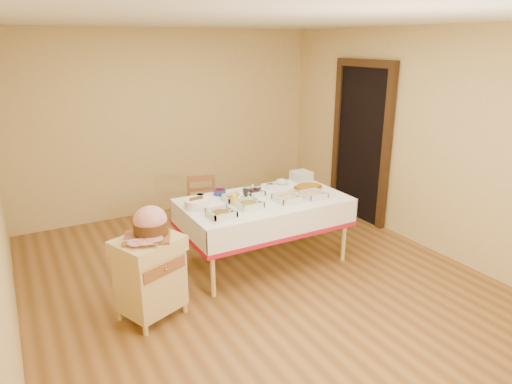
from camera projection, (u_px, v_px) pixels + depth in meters
room_shell at (253, 161)px, 4.49m from camera, size 5.00×5.00×5.00m
doorway at (361, 141)px, 6.31m from camera, size 0.09×1.10×2.20m
dining_table at (264, 213)px, 5.09m from camera, size 1.82×1.02×0.76m
butcher_cart at (150, 273)px, 4.09m from camera, size 0.68×0.63×0.78m
dining_chair at (204, 209)px, 5.70m from camera, size 0.44×0.43×0.83m
ham_on_board at (150, 224)px, 4.00m from camera, size 0.42×0.41×0.28m
serving_dish_a at (221, 213)px, 4.52m from camera, size 0.26×0.25×0.11m
serving_dish_b at (249, 204)px, 4.79m from camera, size 0.26×0.26×0.10m
serving_dish_c at (288, 198)px, 4.97m from camera, size 0.26×0.26×0.11m
serving_dish_d at (313, 195)px, 5.09m from camera, size 0.25×0.25×0.09m
serving_dish_e at (233, 198)px, 4.98m from camera, size 0.21×0.20×0.10m
serving_dish_f at (254, 193)px, 5.16m from camera, size 0.21×0.20×0.09m
small_bowl_left at (200, 196)px, 5.05m from camera, size 0.11×0.11×0.05m
small_bowl_mid at (220, 192)px, 5.18m from camera, size 0.14×0.14×0.06m
small_bowl_right at (270, 186)px, 5.41m from camera, size 0.11×0.11×0.05m
bowl_white_imported at (250, 188)px, 5.38m from camera, size 0.19×0.19×0.04m
bowl_small_imported at (282, 182)px, 5.57m from camera, size 0.18×0.18×0.05m
preserve_jar_left at (248, 191)px, 5.12m from camera, size 0.10×0.10×0.13m
preserve_jar_right at (258, 190)px, 5.19m from camera, size 0.09×0.09×0.11m
mustard_bottle at (235, 200)px, 4.81m from camera, size 0.05×0.05×0.16m
bread_basket at (197, 204)px, 4.76m from camera, size 0.25×0.25×0.11m
plate_stack at (301, 176)px, 5.69m from camera, size 0.22×0.22×0.12m
brass_platter at (308, 188)px, 5.37m from camera, size 0.37×0.26×0.05m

